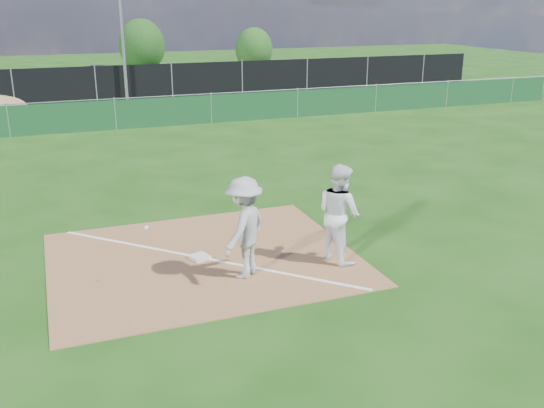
{
  "coord_description": "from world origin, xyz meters",
  "views": [
    {
      "loc": [
        -2.68,
        -10.01,
        4.93
      ],
      "look_at": [
        1.48,
        1.0,
        1.0
      ],
      "focal_mm": 40.0,
      "sensor_mm": 36.0,
      "label": 1
    }
  ],
  "objects_px": {
    "tree_right": "(254,49)",
    "play_at_first": "(244,228)",
    "first_base": "(200,257)",
    "tree_mid": "(142,46)",
    "car_mid": "(108,78)",
    "runner": "(339,213)",
    "light_pole": "(121,21)",
    "car_right": "(194,76)"
  },
  "relations": [
    {
      "from": "light_pole",
      "to": "tree_mid",
      "type": "relative_size",
      "value": 2.07
    },
    {
      "from": "tree_right",
      "to": "first_base",
      "type": "bearing_deg",
      "value": -110.95
    },
    {
      "from": "light_pole",
      "to": "car_right",
      "type": "height_order",
      "value": "light_pole"
    },
    {
      "from": "runner",
      "to": "tree_mid",
      "type": "xyz_separation_m",
      "value": [
        1.84,
        34.89,
        1.0
      ]
    },
    {
      "from": "light_pole",
      "to": "tree_mid",
      "type": "xyz_separation_m",
      "value": [
        2.87,
        12.23,
        -2.01
      ]
    },
    {
      "from": "first_base",
      "to": "runner",
      "type": "bearing_deg",
      "value": -20.27
    },
    {
      "from": "light_pole",
      "to": "car_mid",
      "type": "xyz_separation_m",
      "value": [
        -0.52,
        3.88,
        -3.26
      ]
    },
    {
      "from": "first_base",
      "to": "tree_mid",
      "type": "relative_size",
      "value": 0.09
    },
    {
      "from": "car_right",
      "to": "tree_mid",
      "type": "height_order",
      "value": "tree_mid"
    },
    {
      "from": "play_at_first",
      "to": "tree_mid",
      "type": "distance_m",
      "value": 35.21
    },
    {
      "from": "light_pole",
      "to": "car_right",
      "type": "relative_size",
      "value": 1.96
    },
    {
      "from": "first_base",
      "to": "tree_mid",
      "type": "height_order",
      "value": "tree_mid"
    },
    {
      "from": "first_base",
      "to": "tree_right",
      "type": "distance_m",
      "value": 34.2
    },
    {
      "from": "play_at_first",
      "to": "light_pole",
      "type": "bearing_deg",
      "value": 87.57
    },
    {
      "from": "runner",
      "to": "car_mid",
      "type": "distance_m",
      "value": 26.59
    },
    {
      "from": "tree_right",
      "to": "play_at_first",
      "type": "bearing_deg",
      "value": -109.4
    },
    {
      "from": "car_mid",
      "to": "first_base",
      "type": "bearing_deg",
      "value": 167.99
    },
    {
      "from": "light_pole",
      "to": "play_at_first",
      "type": "bearing_deg",
      "value": -92.43
    },
    {
      "from": "light_pole",
      "to": "runner",
      "type": "xyz_separation_m",
      "value": [
        1.03,
        -22.66,
        -3.01
      ]
    },
    {
      "from": "car_mid",
      "to": "tree_right",
      "type": "distance_m",
      "value": 12.86
    },
    {
      "from": "tree_mid",
      "to": "tree_right",
      "type": "xyz_separation_m",
      "value": [
        7.77,
        -2.02,
        -0.33
      ]
    },
    {
      "from": "play_at_first",
      "to": "car_right",
      "type": "xyz_separation_m",
      "value": [
        5.73,
        27.33,
        -0.38
      ]
    },
    {
      "from": "car_mid",
      "to": "tree_mid",
      "type": "relative_size",
      "value": 1.14
    },
    {
      "from": "tree_right",
      "to": "light_pole",
      "type": "bearing_deg",
      "value": -136.2
    },
    {
      "from": "tree_mid",
      "to": "tree_right",
      "type": "height_order",
      "value": "tree_mid"
    },
    {
      "from": "first_base",
      "to": "play_at_first",
      "type": "relative_size",
      "value": 0.13
    },
    {
      "from": "play_at_first",
      "to": "car_mid",
      "type": "distance_m",
      "value": 26.65
    },
    {
      "from": "runner",
      "to": "car_right",
      "type": "height_order",
      "value": "runner"
    },
    {
      "from": "first_base",
      "to": "tree_mid",
      "type": "bearing_deg",
      "value": 82.54
    },
    {
      "from": "first_base",
      "to": "tree_mid",
      "type": "xyz_separation_m",
      "value": [
        4.44,
        33.93,
        1.93
      ]
    },
    {
      "from": "light_pole",
      "to": "runner",
      "type": "distance_m",
      "value": 22.88
    },
    {
      "from": "light_pole",
      "to": "runner",
      "type": "bearing_deg",
      "value": -87.39
    },
    {
      "from": "play_at_first",
      "to": "runner",
      "type": "bearing_deg",
      "value": 2.82
    },
    {
      "from": "car_right",
      "to": "light_pole",
      "type": "bearing_deg",
      "value": 126.35
    },
    {
      "from": "car_right",
      "to": "first_base",
      "type": "bearing_deg",
      "value": 158.94
    },
    {
      "from": "first_base",
      "to": "car_right",
      "type": "relative_size",
      "value": 0.08
    },
    {
      "from": "light_pole",
      "to": "tree_right",
      "type": "relative_size",
      "value": 2.48
    },
    {
      "from": "car_right",
      "to": "tree_mid",
      "type": "bearing_deg",
      "value": 6.38
    },
    {
      "from": "runner",
      "to": "light_pole",
      "type": "bearing_deg",
      "value": -11.3
    },
    {
      "from": "play_at_first",
      "to": "runner",
      "type": "xyz_separation_m",
      "value": [
        2.0,
        0.1,
        0.01
      ]
    },
    {
      "from": "runner",
      "to": "car_mid",
      "type": "relative_size",
      "value": 0.45
    },
    {
      "from": "light_pole",
      "to": "tree_mid",
      "type": "bearing_deg",
      "value": 76.78
    }
  ]
}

